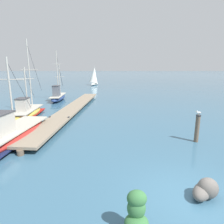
% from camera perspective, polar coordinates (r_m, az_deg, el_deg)
% --- Properties ---
extents(ground_plane, '(400.00, 400.00, 0.00)m').
position_cam_1_polar(ground_plane, '(8.03, 21.74, -22.58)').
color(ground_plane, '#38607A').
extents(floating_dock, '(3.50, 20.74, 0.53)m').
position_cam_1_polar(floating_dock, '(20.60, -11.40, 1.09)').
color(floating_dock, gray).
rests_on(floating_dock, ground).
extents(fishing_boat_0, '(1.97, 7.46, 7.06)m').
position_cam_1_polar(fishing_boat_0, '(19.72, -23.51, 0.21)').
color(fishing_boat_0, gold).
rests_on(fishing_boat_0, ground).
extents(fishing_boat_1, '(1.71, 6.67, 6.63)m').
position_cam_1_polar(fishing_boat_1, '(27.79, -15.43, 4.49)').
color(fishing_boat_1, navy).
rests_on(fishing_boat_1, ground).
extents(fishing_boat_2, '(2.84, 7.41, 5.12)m').
position_cam_1_polar(fishing_boat_2, '(13.63, -27.48, -5.59)').
color(fishing_boat_2, '#AD2823').
rests_on(fishing_boat_2, ground).
extents(mooring_piling, '(0.30, 0.30, 1.71)m').
position_cam_1_polar(mooring_piling, '(13.11, 23.52, -4.27)').
color(mooring_piling, brown).
rests_on(mooring_piling, ground).
extents(perched_seagull, '(0.38, 0.16, 0.27)m').
position_cam_1_polar(perched_seagull, '(12.87, 23.93, -0.15)').
color(perched_seagull, gold).
rests_on(perched_seagull, mooring_piling).
extents(shore_rock_near_left, '(1.19, 1.17, 0.75)m').
position_cam_1_polar(shore_rock_near_left, '(8.13, 25.43, -19.72)').
color(shore_rock_near_left, '#605B56').
rests_on(shore_rock_near_left, ground).
extents(coastal_shrub, '(0.67, 0.70, 1.30)m').
position_cam_1_polar(coastal_shrub, '(6.03, 7.13, -26.77)').
color(coastal_shrub, '#4C3823').
rests_on(coastal_shrub, ground).
extents(distant_sailboat, '(2.85, 4.12, 4.93)m').
position_cam_1_polar(distant_sailboat, '(49.37, -5.24, 10.33)').
color(distant_sailboat, silver).
rests_on(distant_sailboat, ground).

